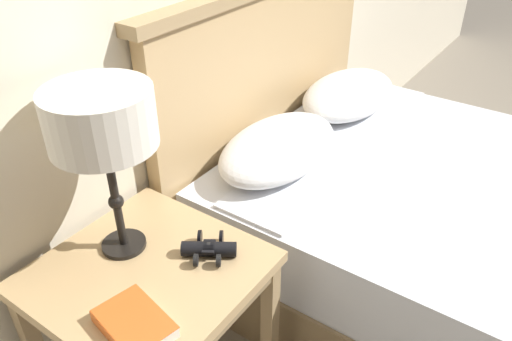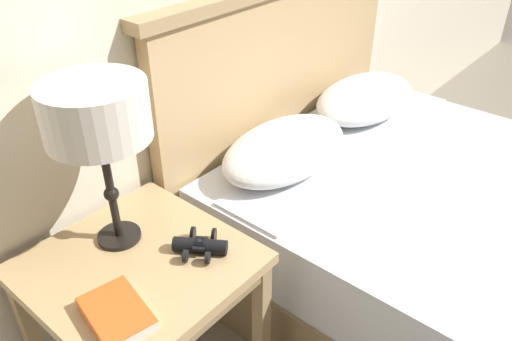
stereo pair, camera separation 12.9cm
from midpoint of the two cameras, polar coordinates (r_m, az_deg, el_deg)
nightstand at (r=1.53m, az=-14.49°, el=-13.04°), size 0.58×0.58×0.60m
bed at (r=2.13m, az=18.72°, el=-6.10°), size 1.53×1.87×1.17m
table_lamp at (r=1.35m, az=-19.94°, el=5.10°), size 0.28×0.28×0.50m
book_on_nightstand at (r=1.33m, az=-16.63°, el=-16.59°), size 0.17×0.22×0.04m
binoculars_pair at (r=1.47m, az=-7.92°, el=-8.90°), size 0.16×0.16×0.05m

